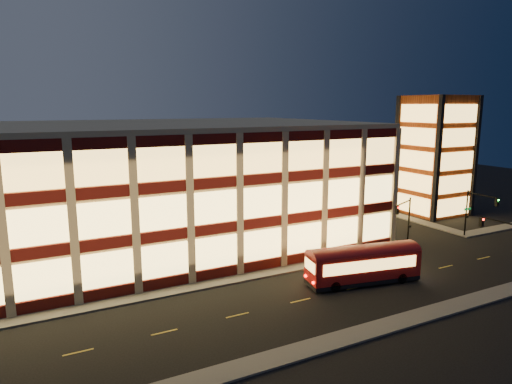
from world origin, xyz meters
TOP-DOWN VIEW (x-y plane):
  - ground at (0.00, 0.00)m, footprint 200.00×200.00m
  - sidewalk_office_south at (-3.00, 1.00)m, footprint 54.00×2.00m
  - sidewalk_office_east at (23.00, 17.00)m, footprint 2.00×30.00m
  - sidewalk_tower_south at (40.00, 1.00)m, footprint 14.00×2.00m
  - sidewalk_tower_west at (34.00, 17.00)m, footprint 2.00×30.00m
  - sidewalk_near at (0.00, -13.00)m, footprint 100.00×2.00m
  - office_building at (-2.91, 16.91)m, footprint 50.45×30.45m
  - stair_tower at (39.95, 11.95)m, footprint 8.60×8.60m
  - traffic_signal_far at (22.21, 0.24)m, footprint 3.79×1.87m
  - traffic_signal_right at (33.50, -0.62)m, footprint 1.20×4.37m
  - traffic_signal_near at (23.50, -11.03)m, footprint 0.32×4.45m
  - trolley_bus at (11.41, -5.32)m, footprint 11.15×4.66m

SIDE VIEW (x-z plane):
  - ground at x=0.00m, z-range 0.00..0.00m
  - sidewalk_office_south at x=-3.00m, z-range 0.00..0.15m
  - sidewalk_office_east at x=23.00m, z-range 0.00..0.15m
  - sidewalk_tower_south at x=40.00m, z-range 0.00..0.15m
  - sidewalk_tower_west at x=34.00m, z-range 0.00..0.15m
  - sidewalk_near at x=0.00m, z-range 0.00..0.15m
  - trolley_bus at x=11.41m, z-range 0.20..3.87m
  - traffic_signal_right at x=33.50m, z-range 1.10..7.10m
  - traffic_signal_far at x=22.21m, z-range 1.11..7.11m
  - traffic_signal_near at x=23.50m, z-range 1.13..7.13m
  - office_building at x=-2.91m, z-range 0.00..14.50m
  - stair_tower at x=39.95m, z-range -0.01..17.99m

